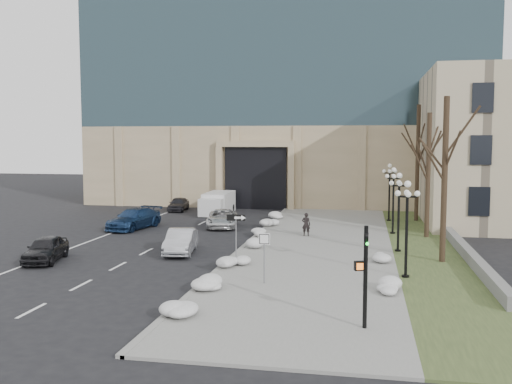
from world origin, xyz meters
TOP-DOWN VIEW (x-y plane):
  - ground at (0.00, 0.00)m, footprint 160.00×160.00m
  - sidewalk at (3.50, 14.00)m, footprint 9.00×40.00m
  - curb at (-1.00, 14.00)m, footprint 0.30×40.00m
  - grass_strip at (10.00, 14.00)m, footprint 4.00×40.00m
  - stone_wall at (12.00, 16.00)m, footprint 0.50×30.00m
  - office_tower at (-2.01, 43.58)m, footprint 40.00×24.70m
  - car_a at (-10.92, 6.42)m, footprint 2.51×4.37m
  - car_b at (-4.31, 9.97)m, footprint 2.18×4.52m
  - car_c at (-10.71, 18.17)m, footprint 3.17×5.60m
  - car_d at (-4.36, 20.18)m, footprint 3.15×5.22m
  - car_e at (-10.91, 29.26)m, footprint 1.85×3.89m
  - pedestrian at (2.41, 16.80)m, footprint 0.59×0.39m
  - box_truck at (-6.71, 27.76)m, footprint 2.23×6.05m
  - one_way_sign at (-0.20, 7.33)m, footprint 1.03×0.29m
  - keep_sign at (1.83, 3.49)m, footprint 0.53×0.10m
  - traffic_signal at (6.33, -1.99)m, footprint 0.64×0.84m
  - snow_clump_a at (-0.41, -2.36)m, footprint 1.10×1.60m
  - snow_clump_b at (-0.46, 2.28)m, footprint 1.10×1.60m
  - snow_clump_c at (-0.32, 6.67)m, footprint 1.10×1.60m
  - snow_clump_d at (-0.47, 12.05)m, footprint 1.10×1.60m
  - snow_clump_e at (-0.76, 16.32)m, footprint 1.10×1.60m
  - snow_clump_f at (-0.74, 20.98)m, footprint 1.10×1.60m
  - snow_clump_g at (-0.81, 25.15)m, footprint 1.10×1.60m
  - snow_clump_h at (7.30, 2.90)m, footprint 1.10×1.60m
  - snow_clump_i at (7.47, 9.53)m, footprint 1.10×1.60m
  - lamppost_a at (8.30, 6.00)m, footprint 1.18×1.18m
  - lamppost_b at (8.30, 12.50)m, footprint 1.18×1.18m
  - lamppost_c at (8.30, 19.00)m, footprint 1.18×1.18m
  - lamppost_d at (8.30, 25.50)m, footprint 1.18×1.18m
  - tree_near at (10.50, 10.00)m, footprint 3.20×3.20m
  - tree_mid at (10.50, 18.00)m, footprint 3.20×3.20m
  - tree_far at (10.50, 26.00)m, footprint 3.20×3.20m

SIDE VIEW (x-z plane):
  - ground at x=0.00m, z-range 0.00..0.00m
  - grass_strip at x=10.00m, z-range 0.00..0.10m
  - sidewalk at x=3.50m, z-range 0.00..0.12m
  - curb at x=-1.00m, z-range 0.00..0.14m
  - snow_clump_a at x=-0.41m, z-range 0.12..0.48m
  - snow_clump_b at x=-0.46m, z-range 0.12..0.48m
  - snow_clump_c at x=-0.32m, z-range 0.12..0.48m
  - snow_clump_d at x=-0.47m, z-range 0.12..0.48m
  - snow_clump_e at x=-0.76m, z-range 0.12..0.48m
  - snow_clump_f at x=-0.74m, z-range 0.12..0.48m
  - snow_clump_g at x=-0.81m, z-range 0.12..0.48m
  - snow_clump_h at x=7.30m, z-range 0.12..0.48m
  - snow_clump_i at x=7.47m, z-range 0.12..0.48m
  - stone_wall at x=12.00m, z-range 0.00..0.70m
  - car_e at x=-10.91m, z-range 0.00..1.28m
  - car_d at x=-4.36m, z-range 0.00..1.35m
  - car_a at x=-10.92m, z-range 0.00..1.40m
  - car_b at x=-4.31m, z-range 0.00..1.43m
  - car_c at x=-10.71m, z-range 0.00..1.53m
  - pedestrian at x=2.41m, z-range 0.12..1.71m
  - box_truck at x=-6.71m, z-range -0.03..1.88m
  - keep_sign at x=1.83m, z-range 0.57..3.02m
  - traffic_signal at x=6.33m, z-range -0.01..3.73m
  - one_way_sign at x=-0.20m, z-range 0.89..3.64m
  - lamppost_a at x=8.30m, z-range 0.69..5.45m
  - lamppost_b at x=8.30m, z-range 0.69..5.45m
  - lamppost_c at x=8.30m, z-range 0.69..5.45m
  - lamppost_d at x=8.30m, z-range 0.69..5.45m
  - tree_mid at x=10.50m, z-range 1.25..9.75m
  - tree_near at x=10.50m, z-range 1.33..10.33m
  - tree_far at x=10.50m, z-range 1.40..10.90m
  - office_tower at x=-2.01m, z-range 0.49..36.49m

